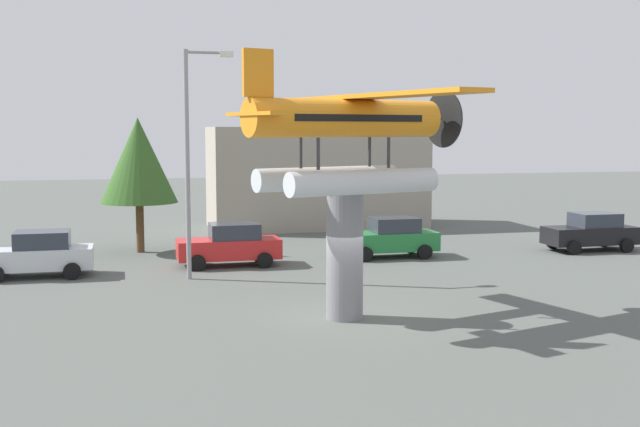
% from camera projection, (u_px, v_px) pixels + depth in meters
% --- Properties ---
extents(ground_plane, '(140.00, 140.00, 0.00)m').
position_uv_depth(ground_plane, '(344.00, 318.00, 23.62)').
color(ground_plane, '#515651').
extents(display_pedestal, '(1.10, 1.10, 3.78)m').
position_uv_depth(display_pedestal, '(345.00, 256.00, 23.42)').
color(display_pedestal, slate).
rests_on(display_pedestal, ground).
extents(floatplane_monument, '(7.19, 10.28, 4.00)m').
position_uv_depth(floatplane_monument, '(349.00, 135.00, 23.11)').
color(floatplane_monument, silver).
rests_on(floatplane_monument, display_pedestal).
extents(car_near_silver, '(4.20, 2.02, 1.76)m').
position_uv_depth(car_near_silver, '(38.00, 254.00, 30.15)').
color(car_near_silver, silver).
rests_on(car_near_silver, ground).
extents(car_mid_red, '(4.20, 2.02, 1.76)m').
position_uv_depth(car_mid_red, '(230.00, 245.00, 32.63)').
color(car_mid_red, red).
rests_on(car_mid_red, ground).
extents(car_far_green, '(4.20, 2.02, 1.76)m').
position_uv_depth(car_far_green, '(390.00, 237.00, 34.80)').
color(car_far_green, '#237A38').
rests_on(car_far_green, ground).
extents(car_distant_black, '(4.20, 2.02, 1.76)m').
position_uv_depth(car_distant_black, '(591.00, 232.00, 36.72)').
color(car_distant_black, black).
rests_on(car_distant_black, ground).
extents(streetlight_primary, '(1.84, 0.28, 8.53)m').
position_uv_depth(streetlight_primary, '(192.00, 148.00, 29.36)').
color(streetlight_primary, gray).
rests_on(streetlight_primary, ground).
extents(storefront_building, '(12.16, 5.19, 5.74)m').
position_uv_depth(storefront_building, '(316.00, 177.00, 45.63)').
color(storefront_building, '#9E9384').
rests_on(storefront_building, ground).
extents(tree_east, '(3.48, 3.48, 6.15)m').
position_uv_depth(tree_east, '(138.00, 161.00, 35.87)').
color(tree_east, brown).
rests_on(tree_east, ground).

